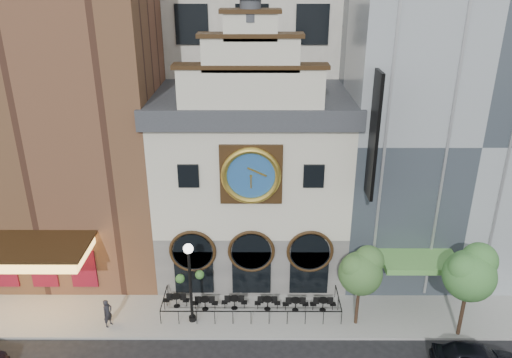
{
  "coord_description": "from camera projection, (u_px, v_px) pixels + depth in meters",
  "views": [
    {
      "loc": [
        0.36,
        -22.44,
        19.49
      ],
      "look_at": [
        0.28,
        6.0,
        7.39
      ],
      "focal_mm": 35.0,
      "sensor_mm": 36.0,
      "label": 1
    }
  ],
  "objects": [
    {
      "name": "ground",
      "position": [
        251.0,
        340.0,
        28.28
      ],
      "size": [
        120.0,
        120.0,
        0.0
      ],
      "primitive_type": "plane",
      "color": "black",
      "rests_on": "ground"
    },
    {
      "name": "bistro_2",
      "position": [
        234.0,
        302.0,
        30.48
      ],
      "size": [
        1.58,
        0.68,
        0.9
      ],
      "color": "black",
      "rests_on": "sidewalk"
    },
    {
      "name": "tree_left",
      "position": [
        361.0,
        270.0,
        28.03
      ],
      "size": [
        2.58,
        2.49,
        4.97
      ],
      "color": "#382619",
      "rests_on": "sidewalk"
    },
    {
      "name": "pedestrian",
      "position": [
        108.0,
        313.0,
        28.88
      ],
      "size": [
        0.67,
        0.76,
        1.75
      ],
      "primitive_type": "imported",
      "rotation": [
        0.0,
        0.0,
        1.08
      ],
      "color": "black",
      "rests_on": "sidewalk"
    },
    {
      "name": "cafe_railing",
      "position": [
        251.0,
        304.0,
        30.35
      ],
      "size": [
        10.6,
        2.6,
        0.9
      ],
      "primitive_type": null,
      "color": "black",
      "rests_on": "sidewalk"
    },
    {
      "name": "bistro_5",
      "position": [
        323.0,
        304.0,
        30.32
      ],
      "size": [
        1.58,
        0.68,
        0.9
      ],
      "color": "black",
      "rests_on": "sidewalk"
    },
    {
      "name": "bistro_4",
      "position": [
        295.0,
        304.0,
        30.31
      ],
      "size": [
        1.58,
        0.68,
        0.9
      ],
      "color": "black",
      "rests_on": "sidewalk"
    },
    {
      "name": "bistro_0",
      "position": [
        176.0,
        300.0,
        30.67
      ],
      "size": [
        1.58,
        0.68,
        0.9
      ],
      "color": "black",
      "rests_on": "sidewalk"
    },
    {
      "name": "tree_right",
      "position": [
        471.0,
        272.0,
        26.96
      ],
      "size": [
        2.95,
        2.84,
        5.68
      ],
      "color": "#382619",
      "rests_on": "sidewalk"
    },
    {
      "name": "bistro_1",
      "position": [
        205.0,
        303.0,
        30.41
      ],
      "size": [
        1.58,
        0.68,
        0.9
      ],
      "color": "black",
      "rests_on": "sidewalk"
    },
    {
      "name": "clock_building",
      "position": [
        252.0,
        178.0,
        32.86
      ],
      "size": [
        12.6,
        8.78,
        18.65
      ],
      "color": "#605E5B",
      "rests_on": "ground"
    },
    {
      "name": "bistro_3",
      "position": [
        267.0,
        303.0,
        30.41
      ],
      "size": [
        1.58,
        0.68,
        0.9
      ],
      "color": "black",
      "rests_on": "sidewalk"
    },
    {
      "name": "sidewalk",
      "position": [
        251.0,
        311.0,
        30.55
      ],
      "size": [
        44.0,
        5.0,
        0.15
      ],
      "primitive_type": "cube",
      "color": "gray",
      "rests_on": "ground"
    },
    {
      "name": "theater_building",
      "position": [
        53.0,
        82.0,
        32.54
      ],
      "size": [
        14.0,
        15.6,
        25.0
      ],
      "color": "brown",
      "rests_on": "ground"
    },
    {
      "name": "retail_building",
      "position": [
        445.0,
        118.0,
        33.46
      ],
      "size": [
        14.0,
        14.4,
        20.0
      ],
      "color": "gray",
      "rests_on": "ground"
    },
    {
      "name": "lamppost",
      "position": [
        190.0,
        275.0,
        28.36
      ],
      "size": [
        1.6,
        0.92,
        5.21
      ],
      "rotation": [
        0.0,
        0.0,
        0.35
      ],
      "color": "black",
      "rests_on": "sidewalk"
    }
  ]
}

